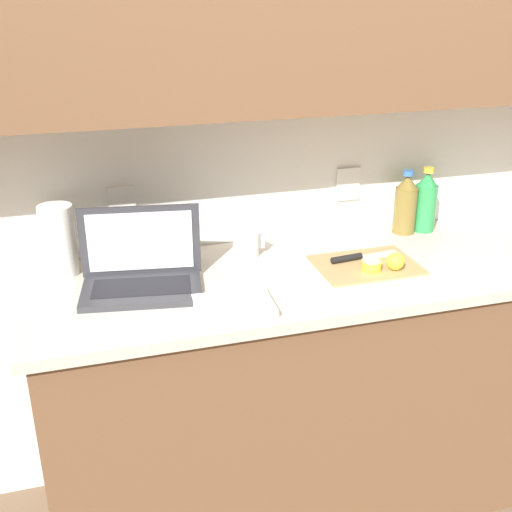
{
  "coord_description": "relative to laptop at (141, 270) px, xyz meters",
  "views": [
    {
      "loc": [
        -0.83,
        -1.75,
        1.79
      ],
      "look_at": [
        -0.32,
        -0.01,
        1.0
      ],
      "focal_mm": 45.0,
      "sensor_mm": 36.0,
      "label": 1
    }
  ],
  "objects": [
    {
      "name": "measuring_cup",
      "position": [
        0.37,
        0.14,
        -0.01
      ],
      "size": [
        0.11,
        0.09,
        0.09
      ],
      "color": "silver",
      "rests_on": "counter_unit"
    },
    {
      "name": "lemon_whole_beside",
      "position": [
        0.79,
        -0.12,
        -0.02
      ],
      "size": [
        0.06,
        0.06,
        0.06
      ],
      "color": "yellow",
      "rests_on": "cutting_board"
    },
    {
      "name": "ground_plane",
      "position": [
        0.67,
        -0.04,
        -0.98
      ],
      "size": [
        12.0,
        12.0,
        0.0
      ],
      "primitive_type": "plane",
      "color": "brown",
      "rests_on": "ground"
    },
    {
      "name": "wall_back",
      "position": [
        0.67,
        0.2,
        0.58
      ],
      "size": [
        5.2,
        0.38,
        2.6
      ],
      "color": "white",
      "rests_on": "ground_plane"
    },
    {
      "name": "cutting_board",
      "position": [
        0.72,
        -0.05,
        -0.05
      ],
      "size": [
        0.33,
        0.24,
        0.01
      ],
      "primitive_type": "cube",
      "color": "tan",
      "rests_on": "counter_unit"
    },
    {
      "name": "dish_towel",
      "position": [
        0.23,
        -0.22,
        -0.05
      ],
      "size": [
        0.23,
        0.17,
        0.02
      ],
      "primitive_type": "cube",
      "rotation": [
        0.0,
        0.0,
        -0.04
      ],
      "color": "white",
      "rests_on": "counter_unit"
    },
    {
      "name": "knife",
      "position": [
        0.7,
        -0.01,
        -0.04
      ],
      "size": [
        0.26,
        0.06,
        0.02
      ],
      "rotation": [
        0.0,
        0.0,
        0.11
      ],
      "color": "silver",
      "rests_on": "cutting_board"
    },
    {
      "name": "bottle_green_soda",
      "position": [
        1.07,
        0.19,
        0.05
      ],
      "size": [
        0.08,
        0.08,
        0.24
      ],
      "color": "#2D934C",
      "rests_on": "counter_unit"
    },
    {
      "name": "lemon_half_cut",
      "position": [
        0.72,
        -0.11,
        -0.03
      ],
      "size": [
        0.06,
        0.06,
        0.03
      ],
      "color": "yellow",
      "rests_on": "cutting_board"
    },
    {
      "name": "counter_unit",
      "position": [
        0.69,
        -0.03,
        -0.51
      ],
      "size": [
        2.07,
        0.62,
        0.92
      ],
      "color": "brown",
      "rests_on": "ground_plane"
    },
    {
      "name": "bottle_oil_tall",
      "position": [
        0.99,
        0.19,
        0.05
      ],
      "size": [
        0.08,
        0.08,
        0.24
      ],
      "color": "olive",
      "rests_on": "counter_unit"
    },
    {
      "name": "paper_towel_roll",
      "position": [
        -0.23,
        0.17,
        0.06
      ],
      "size": [
        0.11,
        0.11,
        0.23
      ],
      "color": "white",
      "rests_on": "counter_unit"
    },
    {
      "name": "laptop",
      "position": [
        0.0,
        0.0,
        0.0
      ],
      "size": [
        0.39,
        0.28,
        0.24
      ],
      "rotation": [
        0.0,
        0.0,
        -0.15
      ],
      "color": "#333338",
      "rests_on": "counter_unit"
    }
  ]
}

